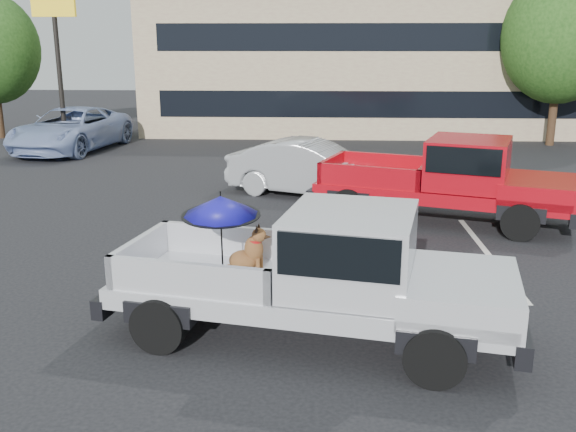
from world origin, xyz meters
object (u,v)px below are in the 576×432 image
(red_pickup, at_px, (459,177))
(silver_sedan, at_px, (311,168))
(silver_pickup, at_px, (333,269))
(motel_sign, at_px, (55,24))
(tree_right, at_px, (561,37))
(blue_suv, at_px, (71,129))
(tree_back, at_px, (443,34))

(red_pickup, height_order, silver_sedan, red_pickup)
(silver_pickup, xyz_separation_m, silver_sedan, (-0.36, 8.74, -0.31))
(motel_sign, relative_size, red_pickup, 0.96)
(tree_right, xyz_separation_m, silver_sedan, (-9.52, -9.09, -3.47))
(red_pickup, xyz_separation_m, blue_suv, (-12.55, 9.46, -0.25))
(silver_pickup, bearing_deg, tree_back, 88.56)
(blue_suv, bearing_deg, red_pickup, -27.95)
(tree_right, height_order, silver_pickup, tree_right)
(red_pickup, height_order, blue_suv, red_pickup)
(tree_right, distance_m, silver_pickup, 20.29)
(silver_pickup, height_order, silver_sedan, silver_pickup)
(silver_pickup, distance_m, blue_suv, 18.33)
(tree_right, bearing_deg, red_pickup, -117.83)
(tree_right, height_order, tree_back, tree_back)
(motel_sign, bearing_deg, tree_right, 6.01)
(silver_pickup, relative_size, red_pickup, 0.96)
(red_pickup, bearing_deg, tree_back, 100.48)
(tree_back, distance_m, silver_sedan, 18.66)
(tree_back, bearing_deg, red_pickup, -99.09)
(red_pickup, bearing_deg, tree_right, 81.74)
(tree_right, distance_m, silver_sedan, 13.61)
(tree_back, bearing_deg, silver_pickup, -103.42)
(motel_sign, distance_m, red_pickup, 16.46)
(blue_suv, bearing_deg, silver_sedan, -27.99)
(red_pickup, relative_size, blue_suv, 1.07)
(tree_back, bearing_deg, motel_sign, -147.99)
(silver_pickup, bearing_deg, blue_suv, 133.30)
(red_pickup, distance_m, blue_suv, 15.72)
(tree_right, bearing_deg, silver_pickup, -117.20)
(blue_suv, bearing_deg, tree_right, 15.69)
(red_pickup, bearing_deg, silver_pickup, -96.43)
(tree_right, bearing_deg, motel_sign, -173.99)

